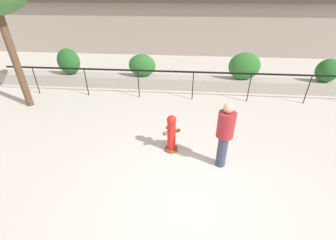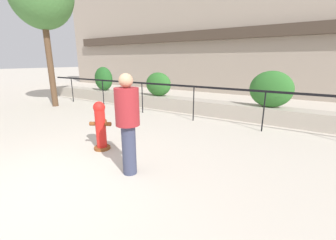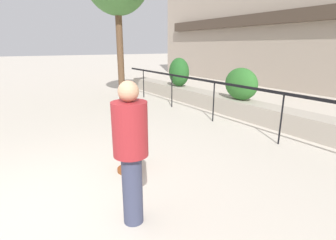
% 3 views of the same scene
% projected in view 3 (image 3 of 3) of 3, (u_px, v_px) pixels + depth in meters
% --- Properties ---
extents(ground_plane, '(120.00, 120.00, 0.00)m').
position_uv_depth(ground_plane, '(30.00, 220.00, 3.24)').
color(ground_plane, beige).
extents(planter_wall_low, '(18.00, 0.70, 0.50)m').
position_uv_depth(planter_wall_low, '(308.00, 125.00, 6.26)').
color(planter_wall_low, '#ADA393').
rests_on(planter_wall_low, ground).
extents(fence_railing_segment, '(15.00, 0.05, 1.15)m').
position_uv_depth(fence_railing_segment, '(284.00, 98.00, 5.49)').
color(fence_railing_segment, black).
rests_on(fence_railing_segment, ground).
extents(hedge_bush_0, '(0.99, 0.70, 1.13)m').
position_uv_depth(hedge_bush_0, '(179.00, 72.00, 10.47)').
color(hedge_bush_0, '#235B23').
rests_on(hedge_bush_0, planter_wall_low).
extents(hedge_bush_1, '(1.16, 0.62, 0.96)m').
position_uv_depth(hedge_bush_1, '(241.00, 84.00, 7.84)').
color(hedge_bush_1, '#2D6B28').
rests_on(hedge_bush_1, planter_wall_low).
extents(fire_hydrant, '(0.48, 0.49, 1.08)m').
position_uv_depth(fire_hydrant, '(127.00, 141.00, 4.37)').
color(fire_hydrant, brown).
rests_on(fire_hydrant, ground).
extents(pedestrian, '(0.52, 0.52, 1.73)m').
position_uv_depth(pedestrian, '(131.00, 146.00, 2.96)').
color(pedestrian, '#383D56').
rests_on(pedestrian, ground).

